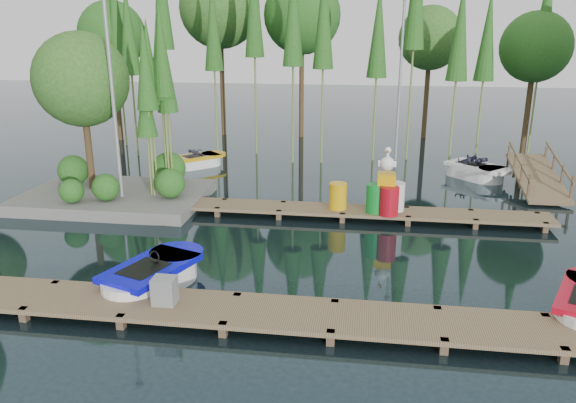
# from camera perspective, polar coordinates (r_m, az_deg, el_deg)

# --- Properties ---
(ground_plane) EXTENTS (90.00, 90.00, 0.00)m
(ground_plane) POSITION_cam_1_polar(r_m,az_deg,el_deg) (16.14, -2.02, -4.18)
(ground_plane) COLOR #1C2E34
(near_dock) EXTENTS (18.00, 1.50, 0.50)m
(near_dock) POSITION_cam_1_polar(r_m,az_deg,el_deg) (12.05, -5.87, -10.96)
(near_dock) COLOR brown
(near_dock) RESTS_ON ground
(far_dock) EXTENTS (15.00, 1.20, 0.50)m
(far_dock) POSITION_cam_1_polar(r_m,az_deg,el_deg) (18.26, 2.45, -0.81)
(far_dock) COLOR brown
(far_dock) RESTS_ON ground
(island) EXTENTS (6.20, 4.20, 6.75)m
(island) POSITION_cam_1_polar(r_m,az_deg,el_deg) (20.35, -18.34, 8.79)
(island) COLOR slate
(island) RESTS_ON ground
(tree_screen) EXTENTS (34.42, 18.53, 10.31)m
(tree_screen) POSITION_cam_1_polar(r_m,az_deg,el_deg) (25.79, -2.49, 17.83)
(tree_screen) COLOR #45321D
(tree_screen) RESTS_ON ground
(lamp_island) EXTENTS (0.30, 0.30, 7.25)m
(lamp_island) POSITION_cam_1_polar(r_m,az_deg,el_deg) (19.18, -17.51, 11.63)
(lamp_island) COLOR gray
(lamp_island) RESTS_ON ground
(lamp_rear) EXTENTS (0.30, 0.30, 7.25)m
(lamp_rear) POSITION_cam_1_polar(r_m,az_deg,el_deg) (25.84, 11.39, 13.39)
(lamp_rear) COLOR gray
(lamp_rear) RESTS_ON ground
(ramp) EXTENTS (1.50, 3.94, 1.49)m
(ramp) POSITION_cam_1_polar(r_m,az_deg,el_deg) (22.81, 24.00, 2.34)
(ramp) COLOR brown
(ramp) RESTS_ON ground
(boat_blue) EXTENTS (2.25, 3.21, 0.99)m
(boat_blue) POSITION_cam_1_polar(r_m,az_deg,el_deg) (13.70, -13.55, -7.47)
(boat_blue) COLOR white
(boat_blue) RESTS_ON ground
(boat_yellow_far) EXTENTS (2.51, 2.47, 1.22)m
(boat_yellow_far) POSITION_cam_1_polar(r_m,az_deg,el_deg) (25.02, -9.09, 4.10)
(boat_yellow_far) COLOR white
(boat_yellow_far) RESTS_ON ground
(boat_white_far) EXTENTS (2.85, 2.86, 1.32)m
(boat_white_far) POSITION_cam_1_polar(r_m,az_deg,el_deg) (24.00, 18.53, 2.93)
(boat_white_far) COLOR white
(boat_white_far) RESTS_ON ground
(utility_cabinet) EXTENTS (0.48, 0.41, 0.59)m
(utility_cabinet) POSITION_cam_1_polar(r_m,az_deg,el_deg) (12.28, -12.43, -8.83)
(utility_cabinet) COLOR gray
(utility_cabinet) RESTS_ON near_dock
(yellow_barrel) EXTENTS (0.57, 0.57, 0.85)m
(yellow_barrel) POSITION_cam_1_polar(r_m,az_deg,el_deg) (18.05, 5.09, 0.57)
(yellow_barrel) COLOR #D79C0B
(yellow_barrel) RESTS_ON far_dock
(drum_cluster) EXTENTS (1.21, 1.11, 2.09)m
(drum_cluster) POSITION_cam_1_polar(r_m,az_deg,el_deg) (17.84, 9.99, 0.79)
(drum_cluster) COLOR #0D7D24
(drum_cluster) RESTS_ON far_dock
(seagull_post) EXTENTS (0.55, 0.30, 0.88)m
(seagull_post) POSITION_cam_1_polar(r_m,az_deg,el_deg) (17.99, 10.06, 0.88)
(seagull_post) COLOR gray
(seagull_post) RESTS_ON far_dock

